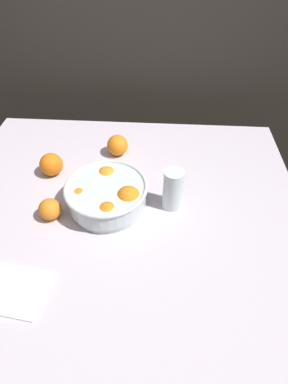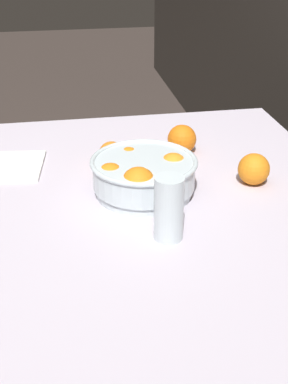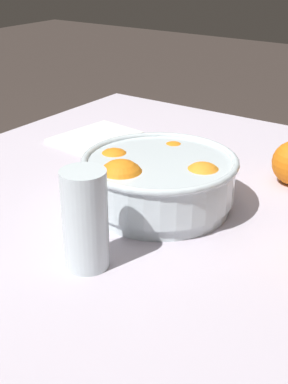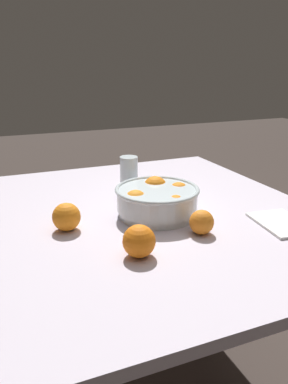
# 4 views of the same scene
# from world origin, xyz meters

# --- Properties ---
(dining_table) EXTENTS (1.21, 1.05, 0.76)m
(dining_table) POSITION_xyz_m (0.00, 0.00, 0.69)
(dining_table) COLOR silver
(dining_table) RESTS_ON ground_plane
(fruit_bowl) EXTENTS (0.27, 0.27, 0.11)m
(fruit_bowl) POSITION_xyz_m (-0.04, -0.01, 0.82)
(fruit_bowl) COLOR silver
(fruit_bowl) RESTS_ON dining_table
(juice_glass) EXTENTS (0.06, 0.06, 0.15)m
(juice_glass) POSITION_xyz_m (0.17, 0.02, 0.83)
(juice_glass) COLOR #F4A314
(juice_glass) RESTS_ON dining_table
(orange_loose_near_bowl) EXTENTS (0.07, 0.07, 0.07)m
(orange_loose_near_bowl) POSITION_xyz_m (-0.22, -0.06, 0.80)
(orange_loose_near_bowl) COLOR orange
(orange_loose_near_bowl) RESTS_ON dining_table
(napkin) EXTENTS (0.20, 0.16, 0.01)m
(napkin) POSITION_xyz_m (-0.25, -0.32, 0.77)
(napkin) COLOR white
(napkin) RESTS_ON dining_table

